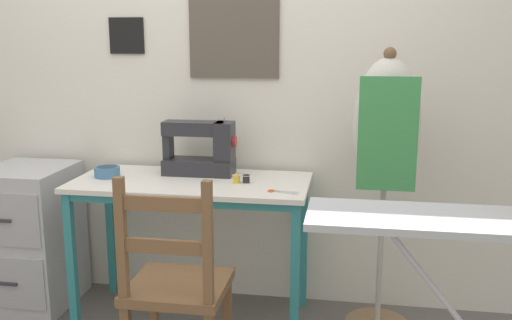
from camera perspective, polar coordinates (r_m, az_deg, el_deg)
The scene contains 11 objects.
wall_back at distance 3.12m, azimuth -5.00°, elevation 8.96°, with size 10.00×0.07×2.55m.
sewing_table at distance 2.88m, azimuth -6.52°, elevation -3.85°, with size 1.18×0.55×0.75m.
sewing_machine at distance 2.96m, azimuth -5.35°, elevation 1.02°, with size 0.38×0.16×0.30m.
fabric_bowl at distance 3.01m, azimuth -14.67°, elevation -1.12°, with size 0.13×0.13×0.05m.
scissors at distance 2.63m, azimuth 2.24°, elevation -3.18°, with size 0.15×0.06×0.01m.
thread_spool_near_machine at distance 2.79m, azimuth -1.97°, elevation -1.92°, with size 0.04×0.04×0.04m.
thread_spool_mid_table at distance 2.79m, azimuth -0.99°, elevation -1.92°, with size 0.04×0.04×0.04m.
wooden_chair at distance 2.41m, azimuth -7.98°, elevation -12.59°, with size 0.40×0.38×0.94m.
filing_cabinet at distance 3.37m, azimuth -21.55°, elevation -7.11°, with size 0.43×0.49×0.77m.
dress_form at distance 2.77m, azimuth 12.86°, elevation 2.08°, with size 0.32×0.32×1.40m.
ironing_board at distance 1.96m, azimuth 22.81°, elevation -6.94°, with size 1.18×0.31×0.90m.
Camera 1 is at (0.77, -2.40, 1.45)m, focal length 40.00 mm.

